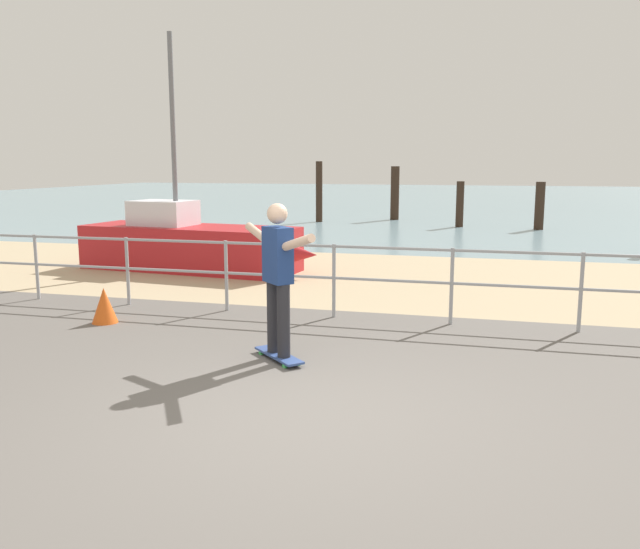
{
  "coord_description": "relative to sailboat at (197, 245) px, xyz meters",
  "views": [
    {
      "loc": [
        1.54,
        -5.07,
        2.15
      ],
      "look_at": [
        -0.33,
        2.0,
        0.9
      ],
      "focal_mm": 36.63,
      "sensor_mm": 36.0,
      "label": 1
    }
  ],
  "objects": [
    {
      "name": "railing_fence",
      "position": [
        3.63,
        -3.28,
        0.18
      ],
      "size": [
        12.93,
        0.05,
        1.05
      ],
      "color": "#9EA0A5",
      "rests_on": "ground"
    },
    {
      "name": "ground_plane",
      "position": [
        4.18,
        -7.88,
        -0.52
      ],
      "size": [
        24.0,
        10.0,
        0.04
      ],
      "primitive_type": "cube",
      "color": "#605B56",
      "rests_on": "ground"
    },
    {
      "name": "sailboat",
      "position": [
        0.0,
        0.0,
        0.0
      ],
      "size": [
        5.04,
        1.85,
        4.65
      ],
      "color": "#B21E23",
      "rests_on": "ground"
    },
    {
      "name": "traffic_cone",
      "position": [
        0.71,
        -4.39,
        -0.27
      ],
      "size": [
        0.36,
        0.36,
        0.5
      ],
      "primitive_type": "cone",
      "color": "#E55919",
      "rests_on": "ground"
    },
    {
      "name": "groyne_post_3",
      "position": [
        7.18,
        10.27,
        0.26
      ],
      "size": [
        0.3,
        0.3,
        1.56
      ],
      "primitive_type": "cylinder",
      "color": "#332319",
      "rests_on": "ground"
    },
    {
      "name": "skateboard",
      "position": [
        3.52,
        -5.39,
        -0.45
      ],
      "size": [
        0.72,
        0.7,
        0.08
      ],
      "color": "#334C8C",
      "rests_on": "ground"
    },
    {
      "name": "groyne_post_0",
      "position": [
        -0.43,
        11.16,
        0.59
      ],
      "size": [
        0.24,
        0.24,
        2.21
      ],
      "primitive_type": "cylinder",
      "color": "#332319",
      "rests_on": "ground"
    },
    {
      "name": "beach_strip",
      "position": [
        4.18,
        0.12,
        -0.52
      ],
      "size": [
        24.0,
        6.0,
        0.04
      ],
      "primitive_type": "cube",
      "color": "tan",
      "rests_on": "ground"
    },
    {
      "name": "sea_surface",
      "position": [
        4.18,
        28.12,
        -0.52
      ],
      "size": [
        72.0,
        50.0,
        0.04
      ],
      "primitive_type": "cube",
      "color": "#75939E",
      "rests_on": "ground"
    },
    {
      "name": "groyne_post_1",
      "position": [
        2.11,
        12.8,
        0.5
      ],
      "size": [
        0.32,
        0.32,
        2.03
      ],
      "primitive_type": "cylinder",
      "color": "#332319",
      "rests_on": "ground"
    },
    {
      "name": "groyne_post_2",
      "position": [
        4.65,
        10.53,
        0.26
      ],
      "size": [
        0.26,
        0.26,
        1.55
      ],
      "primitive_type": "cylinder",
      "color": "#332319",
      "rests_on": "ground"
    },
    {
      "name": "skateboarder",
      "position": [
        3.52,
        -5.39,
        0.5
      ],
      "size": [
        1.11,
        1.06,
        1.65
      ],
      "color": "#26262B",
      "rests_on": "skateboard"
    }
  ]
}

